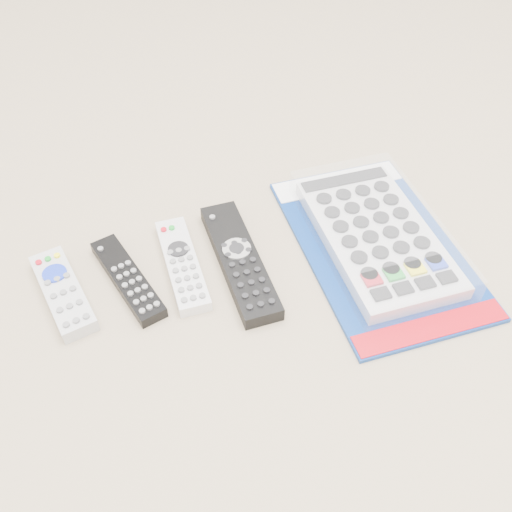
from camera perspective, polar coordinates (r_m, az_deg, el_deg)
name	(u,v)px	position (r m, az deg, el deg)	size (l,w,h in m)	color
remote_small_grey	(63,292)	(0.83, -18.76, -3.45)	(0.07, 0.16, 0.02)	#ABABAD
remote_slim_black	(128,279)	(0.82, -12.69, -2.24)	(0.07, 0.18, 0.02)	black
remote_silver_dvd	(182,264)	(0.83, -7.39, -0.82)	(0.06, 0.18, 0.02)	silver
remote_large_black	(240,260)	(0.82, -1.66, -0.45)	(0.07, 0.23, 0.03)	black
jumbo_remote_packaged	(377,235)	(0.86, 12.03, 2.08)	(0.25, 0.38, 0.05)	navy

